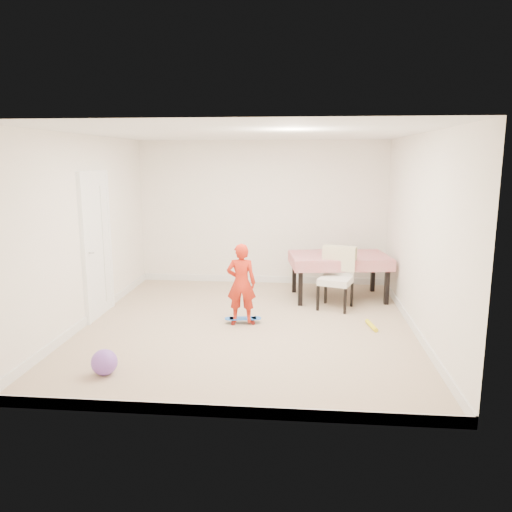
# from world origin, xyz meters

# --- Properties ---
(ground) EXTENTS (5.00, 5.00, 0.00)m
(ground) POSITION_xyz_m (0.00, 0.00, 0.00)
(ground) COLOR tan
(ground) RESTS_ON ground
(ceiling) EXTENTS (4.50, 5.00, 0.04)m
(ceiling) POSITION_xyz_m (0.00, 0.00, 2.58)
(ceiling) COLOR white
(ceiling) RESTS_ON wall_back
(wall_back) EXTENTS (4.50, 0.04, 2.60)m
(wall_back) POSITION_xyz_m (0.00, 2.48, 1.30)
(wall_back) COLOR white
(wall_back) RESTS_ON ground
(wall_front) EXTENTS (4.50, 0.04, 2.60)m
(wall_front) POSITION_xyz_m (0.00, -2.48, 1.30)
(wall_front) COLOR white
(wall_front) RESTS_ON ground
(wall_left) EXTENTS (0.04, 5.00, 2.60)m
(wall_left) POSITION_xyz_m (-2.23, 0.00, 1.30)
(wall_left) COLOR white
(wall_left) RESTS_ON ground
(wall_right) EXTENTS (0.04, 5.00, 2.60)m
(wall_right) POSITION_xyz_m (2.23, 0.00, 1.30)
(wall_right) COLOR white
(wall_right) RESTS_ON ground
(door) EXTENTS (0.11, 0.94, 2.11)m
(door) POSITION_xyz_m (-2.22, 0.30, 1.02)
(door) COLOR white
(door) RESTS_ON ground
(baseboard_back) EXTENTS (4.50, 0.02, 0.12)m
(baseboard_back) POSITION_xyz_m (0.00, 2.49, 0.06)
(baseboard_back) COLOR white
(baseboard_back) RESTS_ON ground
(baseboard_front) EXTENTS (4.50, 0.02, 0.12)m
(baseboard_front) POSITION_xyz_m (0.00, -2.49, 0.06)
(baseboard_front) COLOR white
(baseboard_front) RESTS_ON ground
(baseboard_left) EXTENTS (0.02, 5.00, 0.12)m
(baseboard_left) POSITION_xyz_m (-2.24, 0.00, 0.06)
(baseboard_left) COLOR white
(baseboard_left) RESTS_ON ground
(baseboard_right) EXTENTS (0.02, 5.00, 0.12)m
(baseboard_right) POSITION_xyz_m (2.24, 0.00, 0.06)
(baseboard_right) COLOR white
(baseboard_right) RESTS_ON ground
(dining_table) EXTENTS (1.69, 1.19, 0.73)m
(dining_table) POSITION_xyz_m (1.34, 1.54, 0.37)
(dining_table) COLOR red
(dining_table) RESTS_ON ground
(dining_chair) EXTENTS (0.69, 0.74, 0.95)m
(dining_chair) POSITION_xyz_m (1.26, 0.94, 0.48)
(dining_chair) COLOR silver
(dining_chair) RESTS_ON ground
(skateboard) EXTENTS (0.53, 0.26, 0.08)m
(skateboard) POSITION_xyz_m (-0.08, 0.11, 0.04)
(skateboard) COLOR #1C7FEE
(skateboard) RESTS_ON ground
(child) EXTENTS (0.41, 0.28, 1.11)m
(child) POSITION_xyz_m (-0.09, 0.08, 0.55)
(child) COLOR red
(child) RESTS_ON ground
(balloon) EXTENTS (0.28, 0.28, 0.28)m
(balloon) POSITION_xyz_m (-1.35, -1.71, 0.14)
(balloon) COLOR #8551C4
(balloon) RESTS_ON ground
(foam_toy) EXTENTS (0.13, 0.40, 0.06)m
(foam_toy) POSITION_xyz_m (1.70, 0.09, 0.03)
(foam_toy) COLOR yellow
(foam_toy) RESTS_ON ground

